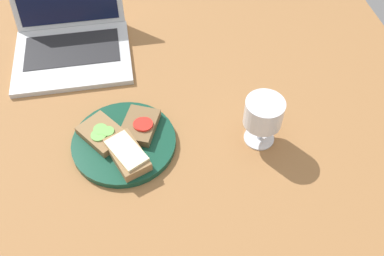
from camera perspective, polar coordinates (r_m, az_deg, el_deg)
name	(u,v)px	position (r cm, az deg, el deg)	size (l,w,h in cm)	color
wooden_table	(165,130)	(104.92, -3.57, -0.24)	(140.00, 140.00, 3.00)	#9E6B3D
plate	(124,142)	(100.68, -9.04, -1.91)	(24.16, 24.16, 1.58)	#144733
sandwich_with_cheese	(127,154)	(95.84, -8.66, -3.43)	(10.37, 13.39, 2.96)	#937047
sandwich_with_tomato	(140,125)	(100.90, -6.94, 0.36)	(10.91, 12.36, 2.58)	brown
sandwich_with_cucumber	(102,133)	(100.84, -11.86, -0.71)	(12.42, 12.99, 2.40)	#937047
wine_glass	(263,115)	(95.79, 9.51, 1.79)	(8.76, 8.76, 12.42)	white
laptop	(71,38)	(126.36, -15.87, 11.46)	(31.57, 31.09, 19.08)	silver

